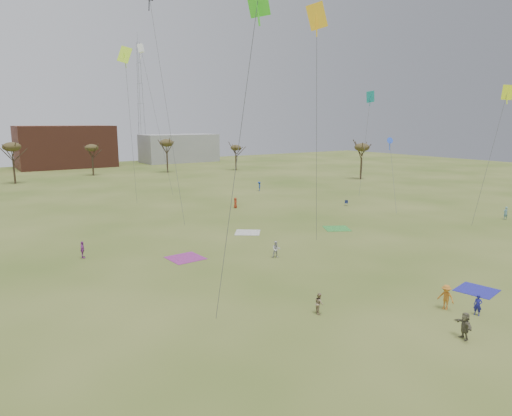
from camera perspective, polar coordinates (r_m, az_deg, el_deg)
ground at (r=34.22m, az=11.48°, el=-12.29°), size 260.00×260.00×0.00m
flyer_near_right at (r=35.78m, az=26.10°, el=-10.89°), size 0.51×0.63×1.49m
spectator_fore_b at (r=32.86m, az=7.94°, el=-11.76°), size 0.84×0.91×1.50m
spectator_fore_c at (r=31.78m, az=24.74°, el=-13.28°), size 1.09×1.68×1.73m
flyer_mid_b at (r=35.84m, az=22.74°, el=-10.29°), size 0.88×1.28×1.83m
flyer_mid_c at (r=71.29m, az=28.86°, el=-0.55°), size 0.75×0.63×1.76m
spectator_mid_d at (r=48.04m, az=-20.96°, el=-4.93°), size 0.68×1.08×1.70m
spectator_mid_e at (r=45.11m, az=2.55°, el=-5.22°), size 1.01×0.92×1.69m
flyer_far_b at (r=70.67m, az=-2.61°, el=0.66°), size 0.79×0.94×1.63m
flyer_far_c at (r=87.99m, az=0.41°, el=2.76°), size 1.19×1.35×1.82m
blanket_blue at (r=40.91m, az=25.98°, el=-9.29°), size 3.30×3.30×0.03m
blanket_cream at (r=55.22m, az=-1.06°, el=-3.10°), size 4.14×4.14×0.03m
blanket_plum at (r=45.67m, az=-8.86°, el=-6.24°), size 3.43×3.43×0.03m
blanket_olive at (r=58.10m, az=10.11°, el=-2.56°), size 4.20×4.20×0.03m
camp_chair_right at (r=74.05m, az=11.28°, el=0.49°), size 0.74×0.74×0.87m
kites_aloft at (r=61.57m, az=-9.02°, el=19.24°), size 70.60×70.11×27.83m
tree_line at (r=103.17m, az=-22.72°, el=6.57°), size 117.44×49.32×8.91m
building_brick at (r=144.79m, az=-22.83°, el=7.13°), size 26.00×16.00×12.00m
building_grey at (r=153.57m, az=-9.64°, el=7.43°), size 24.00×12.00×9.00m
radio_tower at (r=156.19m, az=-14.33°, el=12.70°), size 1.51×1.72×41.00m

